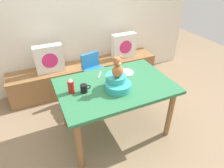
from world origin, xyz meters
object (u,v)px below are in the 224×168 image
at_px(pillow_floral_right, 124,46).
at_px(highchair, 95,72).
at_px(dining_table, 115,91).
at_px(ketchup_bottle, 71,86).
at_px(teddy_bear, 118,67).
at_px(infant_seat_teal, 117,83).
at_px(pillow_floral_left, 49,59).
at_px(coffee_mug, 84,88).
at_px(dinner_plate_near, 126,72).

bearing_deg(pillow_floral_right, highchair, -149.87).
bearing_deg(dining_table, ketchup_bottle, 173.41).
height_order(highchair, teddy_bear, teddy_bear).
bearing_deg(dining_table, infant_seat_teal, -101.10).
height_order(pillow_floral_left, coffee_mug, pillow_floral_left).
height_order(pillow_floral_left, dining_table, pillow_floral_left).
relative_size(teddy_bear, dinner_plate_near, 1.25).
relative_size(dining_table, coffee_mug, 11.41).
bearing_deg(dinner_plate_near, pillow_floral_right, 64.14).
height_order(infant_seat_teal, dinner_plate_near, infant_seat_teal).
bearing_deg(infant_seat_teal, highchair, 88.15).
xyz_separation_m(pillow_floral_right, coffee_mug, (-1.11, -1.18, 0.11)).
height_order(pillow_floral_left, infant_seat_teal, same).
bearing_deg(highchair, pillow_floral_right, 30.13).
relative_size(pillow_floral_left, infant_seat_teal, 1.33).
bearing_deg(infant_seat_teal, pillow_floral_right, 59.66).
bearing_deg(dinner_plate_near, pillow_floral_left, 130.62).
bearing_deg(coffee_mug, pillow_floral_left, 100.05).
bearing_deg(pillow_floral_left, dining_table, -63.41).
height_order(pillow_floral_left, teddy_bear, teddy_bear).
height_order(infant_seat_teal, coffee_mug, infant_seat_teal).
relative_size(coffee_mug, dinner_plate_near, 0.60).
relative_size(highchair, ketchup_bottle, 4.27).
height_order(pillow_floral_right, dinner_plate_near, pillow_floral_right).
distance_m(pillow_floral_right, highchair, 0.84).
bearing_deg(pillow_floral_left, pillow_floral_right, 0.00).
distance_m(infant_seat_teal, dinner_plate_near, 0.40).
bearing_deg(ketchup_bottle, infant_seat_teal, -16.14).
height_order(dining_table, dinner_plate_near, dinner_plate_near).
height_order(dining_table, ketchup_bottle, ketchup_bottle).
height_order(infant_seat_teal, teddy_bear, teddy_bear).
height_order(coffee_mug, dinner_plate_near, coffee_mug).
height_order(teddy_bear, dinner_plate_near, teddy_bear).
bearing_deg(dining_table, coffee_mug, 178.70).
relative_size(highchair, coffee_mug, 6.58).
bearing_deg(dining_table, pillow_floral_right, 58.48).
bearing_deg(infant_seat_teal, coffee_mug, 165.66).
distance_m(pillow_floral_right, teddy_bear, 1.51).
relative_size(pillow_floral_left, dining_table, 0.32).
bearing_deg(dining_table, dinner_plate_near, 38.88).
relative_size(pillow_floral_right, ketchup_bottle, 2.38).
height_order(dining_table, highchair, highchair).
xyz_separation_m(pillow_floral_right, dining_table, (-0.73, -1.19, -0.04)).
bearing_deg(pillow_floral_right, ketchup_bottle, -137.90).
bearing_deg(coffee_mug, ketchup_bottle, 159.07).
bearing_deg(infant_seat_teal, dinner_plate_near, 47.08).
relative_size(dining_table, ketchup_bottle, 7.40).
bearing_deg(pillow_floral_right, dinner_plate_near, -115.86).
bearing_deg(highchair, teddy_bear, -91.85).
relative_size(pillow_floral_left, dinner_plate_near, 2.20).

